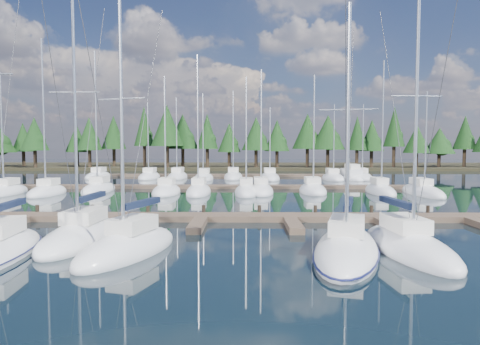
{
  "coord_description": "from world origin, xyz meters",
  "views": [
    {
      "loc": [
        3.0,
        -11.34,
        5.15
      ],
      "look_at": [
        2.57,
        22.0,
        3.06
      ],
      "focal_mm": 32.0,
      "sensor_mm": 36.0,
      "label": 1
    }
  ],
  "objects_px": {
    "motor_yacht_right": "(351,177)",
    "front_sailboat_2": "(82,236)",
    "main_dock": "(201,219)",
    "front_sailboat_4": "(346,249)",
    "front_sailboat_3": "(129,247)",
    "front_sailboat_5": "(408,247)"
  },
  "relations": [
    {
      "from": "motor_yacht_right",
      "to": "front_sailboat_3",
      "type": "bearing_deg",
      "value": -115.8
    },
    {
      "from": "front_sailboat_4",
      "to": "front_sailboat_5",
      "type": "bearing_deg",
      "value": 9.53
    },
    {
      "from": "main_dock",
      "to": "front_sailboat_5",
      "type": "bearing_deg",
      "value": -37.27
    },
    {
      "from": "main_dock",
      "to": "motor_yacht_right",
      "type": "xyz_separation_m",
      "value": [
        19.11,
        36.3,
        0.24
      ]
    },
    {
      "from": "front_sailboat_2",
      "to": "front_sailboat_5",
      "type": "bearing_deg",
      "value": -7.44
    },
    {
      "from": "front_sailboat_4",
      "to": "motor_yacht_right",
      "type": "distance_m",
      "value": 46.49
    },
    {
      "from": "main_dock",
      "to": "front_sailboat_3",
      "type": "xyz_separation_m",
      "value": [
        -2.59,
        -8.59,
        0.09
      ]
    },
    {
      "from": "main_dock",
      "to": "front_sailboat_3",
      "type": "bearing_deg",
      "value": -106.8
    },
    {
      "from": "motor_yacht_right",
      "to": "main_dock",
      "type": "bearing_deg",
      "value": -117.76
    },
    {
      "from": "main_dock",
      "to": "motor_yacht_right",
      "type": "distance_m",
      "value": 41.02
    },
    {
      "from": "main_dock",
      "to": "front_sailboat_3",
      "type": "height_order",
      "value": "front_sailboat_3"
    },
    {
      "from": "motor_yacht_right",
      "to": "front_sailboat_2",
      "type": "bearing_deg",
      "value": -120.46
    },
    {
      "from": "main_dock",
      "to": "front_sailboat_5",
      "type": "xyz_separation_m",
      "value": [
        10.86,
        -8.26,
        0.09
      ]
    },
    {
      "from": "main_dock",
      "to": "front_sailboat_4",
      "type": "relative_size",
      "value": 3.57
    },
    {
      "from": "front_sailboat_4",
      "to": "front_sailboat_5",
      "type": "relative_size",
      "value": 0.91
    },
    {
      "from": "front_sailboat_3",
      "to": "front_sailboat_4",
      "type": "height_order",
      "value": "front_sailboat_3"
    },
    {
      "from": "main_dock",
      "to": "front_sailboat_5",
      "type": "relative_size",
      "value": 3.26
    },
    {
      "from": "front_sailboat_3",
      "to": "front_sailboat_5",
      "type": "relative_size",
      "value": 0.98
    },
    {
      "from": "front_sailboat_2",
      "to": "front_sailboat_4",
      "type": "height_order",
      "value": "front_sailboat_2"
    },
    {
      "from": "front_sailboat_3",
      "to": "front_sailboat_4",
      "type": "xyz_separation_m",
      "value": [
        10.36,
        -0.2,
        -0.02
      ]
    },
    {
      "from": "main_dock",
      "to": "front_sailboat_4",
      "type": "xyz_separation_m",
      "value": [
        7.77,
        -8.78,
        0.07
      ]
    },
    {
      "from": "front_sailboat_5",
      "to": "front_sailboat_2",
      "type": "bearing_deg",
      "value": 172.56
    }
  ]
}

